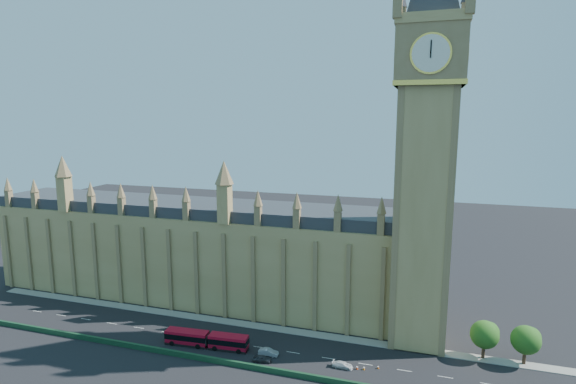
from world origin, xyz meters
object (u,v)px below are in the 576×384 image
(car_grey, at_px, (262,359))
(car_white, at_px, (343,365))
(red_bus, at_px, (206,339))
(car_silver, at_px, (268,352))

(car_grey, bearing_deg, car_white, -87.30)
(red_bus, bearing_deg, car_grey, -13.13)
(car_silver, bearing_deg, car_white, -91.69)
(red_bus, bearing_deg, car_white, -3.32)
(red_bus, distance_m, car_grey, 14.54)
(car_silver, relative_size, car_white, 1.03)
(car_grey, distance_m, car_white, 17.11)
(red_bus, relative_size, car_grey, 4.76)
(red_bus, height_order, car_grey, red_bus)
(car_white, bearing_deg, car_grey, 99.60)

